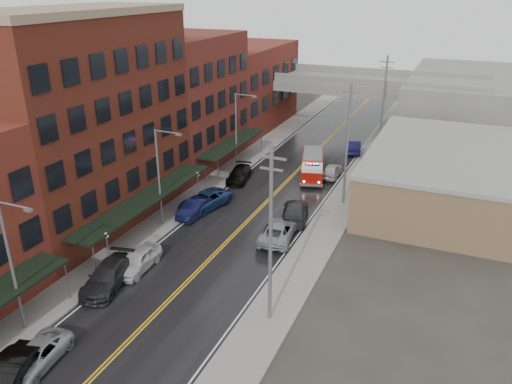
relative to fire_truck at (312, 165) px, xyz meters
The scene contains 33 objects.
road 11.21m from the fire_truck, 101.38° to the right, with size 11.00×160.00×0.02m, color black.
sidewalk_left 14.52m from the fire_truck, 131.06° to the right, with size 3.00×160.00×0.15m, color slate.
sidewalk_right 12.11m from the fire_truck, 64.89° to the right, with size 3.00×160.00×0.15m, color slate.
curb_left 13.50m from the fire_truck, 125.74° to the right, with size 0.30×160.00×0.15m, color gray.
curb_right 11.52m from the fire_truck, 72.40° to the right, with size 0.30×160.00×0.15m, color gray.
brick_building_b 24.85m from the fire_truck, 130.88° to the right, with size 9.00×20.00×18.00m, color #582217.
brick_building_c 16.64m from the fire_truck, behind, with size 9.00×15.00×15.00m, color maroon.
brick_building_far 23.52m from the fire_truck, 132.18° to the left, with size 9.00×20.00×12.00m, color maroon.
tan_building 13.88m from the fire_truck, ahead, with size 14.00×22.00×5.00m, color brown.
right_far_block 33.21m from the fire_truck, 61.49° to the left, with size 18.00×30.00×8.00m, color slate.
awning_1 20.41m from the fire_truck, 118.42° to the right, with size 2.60×18.00×3.09m.
awning_2 9.81m from the fire_truck, behind, with size 2.60×13.00×3.09m.
globe_lamp_1 26.35m from the fire_truck, 109.04° to the right, with size 0.44×0.44×3.12m.
globe_lamp_2 13.91m from the fire_truck, 128.25° to the right, with size 0.44×0.44×3.12m.
street_lamp_0 34.24m from the fire_truck, 104.88° to the right, with size 2.64×0.22×9.00m.
street_lamp_1 19.39m from the fire_truck, 117.35° to the right, with size 2.64×0.22×9.00m.
street_lamp_2 9.55m from the fire_truck, behind, with size 2.64×0.22×9.00m.
utility_pole_0 26.82m from the fire_truck, 79.06° to the right, with size 1.80×0.24×12.00m.
utility_pole_1 9.13m from the fire_truck, 49.68° to the right, with size 1.80×0.24×12.00m.
utility_pole_2 15.73m from the fire_truck, 70.45° to the left, with size 1.80×0.24×12.00m.
overpass 21.69m from the fire_truck, 95.93° to the left, with size 40.00×10.00×7.50m.
fire_truck is the anchor object (origin of this frame).
parked_car_left_1 37.36m from the fire_truck, 98.92° to the right, with size 1.74×4.99×1.65m, color black.
parked_car_left_2 35.58m from the fire_truck, 99.37° to the right, with size 2.20×4.76×1.32m, color #94979B.
parked_car_left_3 27.78m from the fire_truck, 105.01° to the right, with size 2.33×5.74×1.67m, color black.
parked_car_left_4 24.96m from the fire_truck, 105.22° to the right, with size 1.94×4.82×1.64m, color silver.
parked_car_left_5 15.66m from the fire_truck, 117.37° to the right, with size 1.64×4.71×1.55m, color black.
parked_car_left_6 14.09m from the fire_truck, 120.73° to the right, with size 2.70×5.87×1.63m, color navy.
parked_car_left_7 8.32m from the fire_truck, 150.15° to the right, with size 2.07×5.09×1.48m, color black.
parked_car_right_0 15.33m from the fire_truck, 84.08° to the right, with size 2.70×5.87×1.63m, color gray.
parked_car_right_1 11.25m from the fire_truck, 81.22° to the right, with size 2.33×5.74×1.67m, color #2A2B2D.
parked_car_right_2 2.38m from the fire_truck, 27.04° to the left, with size 1.77×4.40×1.50m, color #B2B2B2.
parked_car_right_3 10.92m from the fire_truck, 77.87° to the left, with size 1.76×5.06×1.67m, color black.
Camera 1 is at (16.85, -10.14, 20.43)m, focal length 35.00 mm.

